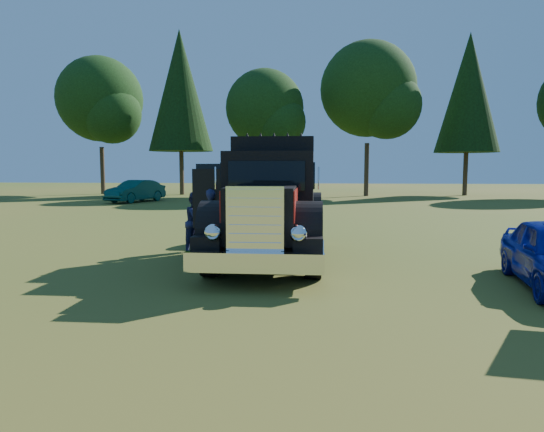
{
  "coord_description": "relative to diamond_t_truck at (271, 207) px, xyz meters",
  "views": [
    {
      "loc": [
        0.01,
        -8.76,
        2.23
      ],
      "look_at": [
        -0.94,
        1.81,
        1.17
      ],
      "focal_mm": 32.0,
      "sensor_mm": 36.0,
      "label": 1
    }
  ],
  "objects": [
    {
      "name": "ground",
      "position": [
        1.08,
        -2.97,
        -1.28
      ],
      "size": [
        120.0,
        120.0,
        0.0
      ],
      "primitive_type": "plane",
      "color": "#36591A",
      "rests_on": "ground"
    },
    {
      "name": "distant_teal_car",
      "position": [
        -10.56,
        18.82,
        -0.57
      ],
      "size": [
        2.93,
        4.56,
        1.42
      ],
      "primitive_type": "imported",
      "rotation": [
        0.0,
        0.0,
        -0.36
      ],
      "color": "#0B4345",
      "rests_on": "ground"
    },
    {
      "name": "spectator_far",
      "position": [
        -2.05,
        0.81,
        -0.48
      ],
      "size": [
        0.79,
        0.91,
        1.59
      ],
      "primitive_type": "imported",
      "rotation": [
        0.0,
        0.0,
        1.3
      ],
      "color": "#1F224A",
      "rests_on": "ground"
    },
    {
      "name": "diamond_t_truck",
      "position": [
        0.0,
        0.0,
        0.0
      ],
      "size": [
        3.25,
        7.16,
        3.0
      ],
      "color": "black",
      "rests_on": "ground"
    },
    {
      "name": "treeline",
      "position": [
        2.45,
        24.98,
        6.41
      ],
      "size": [
        72.1,
        24.04,
        13.84
      ],
      "color": "#2D2116",
      "rests_on": "ground"
    },
    {
      "name": "spectator_near",
      "position": [
        -1.39,
        -0.06,
        -0.42
      ],
      "size": [
        0.56,
        0.71,
        1.72
      ],
      "primitive_type": "imported",
      "rotation": [
        0.0,
        0.0,
        1.83
      ],
      "color": "#1C1F43",
      "rests_on": "ground"
    }
  ]
}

